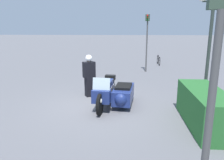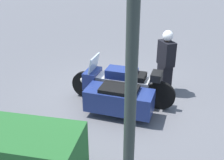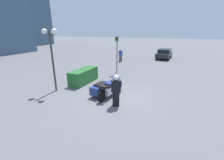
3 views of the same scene
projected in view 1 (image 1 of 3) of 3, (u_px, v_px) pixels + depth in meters
ground_plane at (101, 106)px, 7.96m from camera, size 160.00×160.00×0.00m
police_motorcycle at (115, 93)px, 7.85m from camera, size 2.65×1.43×1.18m
officer_rider at (89, 75)px, 8.87m from camera, size 0.49×0.55×1.72m
hedge_bush_curbside at (204, 108)px, 6.27m from camera, size 2.72×0.96×1.05m
twin_lamp_post at (212, 20)px, 7.76m from camera, size 0.34×1.13×4.00m
traffic_light_near at (213, 78)px, 2.46m from camera, size 0.23×0.27×3.35m
traffic_light_far at (147, 35)px, 13.55m from camera, size 0.22×0.28×3.56m
bicycle_parked at (159, 60)px, 16.86m from camera, size 1.67×0.05×0.72m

